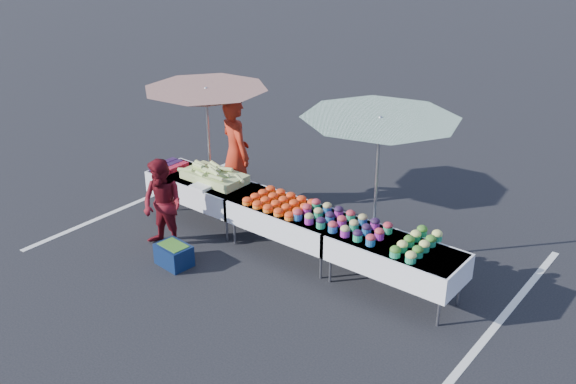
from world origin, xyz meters
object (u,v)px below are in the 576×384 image
Objects in this scene: table_center at (288,218)px; customer at (163,205)px; storage_bin at (174,254)px; vendor at (236,154)px; umbrella_right at (380,131)px; table_left at (202,187)px; umbrella_left at (206,99)px; table_right at (395,255)px.

customer is at bearing -146.72° from table_center.
customer is 0.79m from storage_bin.
umbrella_right reaches higher than vendor.
table_left is at bearing 123.88° from storage_bin.
table_left is 0.73× the size of umbrella_left.
storage_bin is (-2.87, -1.32, -0.41)m from table_right.
customer is (0.23, -1.03, 0.13)m from table_left.
table_left is 1.07m from customer.
umbrella_left is (-2.10, 0.50, 1.33)m from table_center.
customer is (0.14, -1.77, -0.26)m from vendor.
table_center is 1.92m from umbrella_right.
customer is 2.67× the size of storage_bin.
vendor is (-1.71, 0.74, 0.39)m from table_center.
table_center is 1.75m from storage_bin.
umbrella_right is 4.64× the size of storage_bin.
table_center is at bearing 0.00° from table_left.
table_right is 0.75× the size of umbrella_right.
table_left is 3.32m from umbrella_right.
table_right is 1.31× the size of customer.
customer is at bearing -77.70° from table_left.
table_right is 3.19m from storage_bin.
customer is 2.02m from umbrella_left.
table_right is 3.61m from vendor.
umbrella_right is (2.93, 0.57, 1.44)m from table_left.
table_left is at bearing 180.00° from table_center.
umbrella_right reaches higher than storage_bin.
table_left is at bearing 104.93° from vendor.
storage_bin is at bearing -35.55° from customer.
customer reaches higher than table_center.
table_center is 1.80m from table_right.
table_left is 3.60m from table_right.
umbrella_right is at bearing 139.60° from table_right.
umbrella_right is 3.45m from storage_bin.
vendor is at bearing 168.11° from table_right.
table_left is 0.75× the size of umbrella_right.
customer is 0.56× the size of umbrella_left.
umbrella_left is (-0.30, 0.50, 1.33)m from table_left.
customer is (-3.37, -1.03, 0.13)m from table_right.
customer is at bearing -149.36° from umbrella_right.
vendor reaches higher than table_right.
table_center is at bearing 55.95° from storage_bin.
table_left is 1.80m from table_center.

